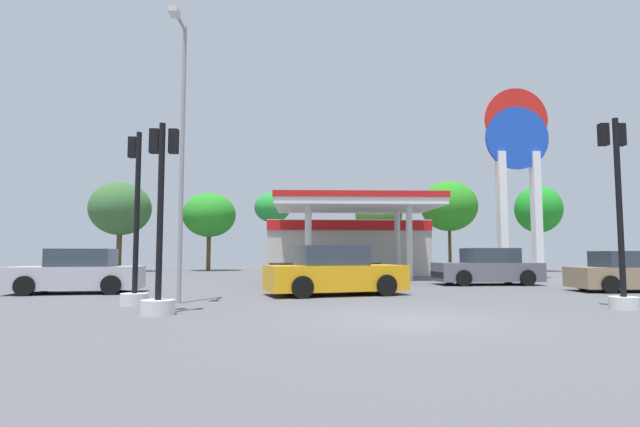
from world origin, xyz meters
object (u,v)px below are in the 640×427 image
at_px(car_0, 629,273).
at_px(car_3, 487,268).
at_px(tree_3, 379,214).
at_px(tree_1, 209,215).
at_px(tree_5, 538,209).
at_px(traffic_signal_2, 160,249).
at_px(tree_0, 120,209).
at_px(car_4, 335,273).
at_px(traffic_signal_1, 135,254).
at_px(tree_2, 273,208).
at_px(corner_streetlamp, 181,135).
at_px(tree_4, 449,206).
at_px(station_pole_sign, 518,160).
at_px(car_2, 78,273).
at_px(car_1, 325,269).
at_px(traffic_signal_0, 620,235).

height_order(car_0, car_3, car_3).
bearing_deg(tree_3, tree_1, 175.84).
xyz_separation_m(tree_3, tree_5, (12.17, -1.47, 0.27)).
bearing_deg(traffic_signal_2, tree_3, 71.23).
bearing_deg(tree_0, car_4, -55.15).
height_order(car_4, traffic_signal_1, traffic_signal_1).
height_order(traffic_signal_2, tree_2, tree_2).
xyz_separation_m(tree_1, corner_streetlamp, (4.02, -26.05, 0.23)).
bearing_deg(tree_4, tree_0, -176.29).
relative_size(station_pole_sign, tree_1, 1.66).
xyz_separation_m(car_4, corner_streetlamp, (-4.48, -2.71, 3.93)).
bearing_deg(car_2, car_1, 23.68).
height_order(car_2, tree_1, tree_1).
distance_m(car_1, tree_0, 22.35).
bearing_deg(traffic_signal_1, car_3, 32.78).
distance_m(traffic_signal_1, traffic_signal_2, 2.40).
distance_m(car_0, tree_0, 32.77).
bearing_deg(tree_3, corner_streetlamp, -110.73).
bearing_deg(corner_streetlamp, tree_4, 59.14).
xyz_separation_m(car_0, car_2, (-19.52, 0.01, 0.03)).
distance_m(car_2, traffic_signal_1, 5.25).
xyz_separation_m(station_pole_sign, tree_5, (6.65, 11.45, -1.63)).
xyz_separation_m(station_pole_sign, tree_1, (-19.03, 13.90, -1.95)).
height_order(traffic_signal_0, tree_3, tree_3).
bearing_deg(car_1, traffic_signal_0, -53.19).
distance_m(car_3, tree_3, 17.78).
height_order(car_1, tree_2, tree_2).
distance_m(car_0, traffic_signal_2, 16.23).
xyz_separation_m(tree_3, corner_streetlamp, (-9.49, -25.07, 0.19)).
bearing_deg(car_3, traffic_signal_1, -147.22).
height_order(car_4, tree_1, tree_1).
xyz_separation_m(car_4, traffic_signal_1, (-5.55, -3.02, 0.61)).
distance_m(car_3, traffic_signal_2, 15.27).
bearing_deg(tree_0, traffic_signal_2, -68.30).
relative_size(car_2, traffic_signal_0, 0.94).
bearing_deg(car_0, corner_streetlamp, -166.17).
relative_size(car_1, tree_1, 0.77).
xyz_separation_m(traffic_signal_0, traffic_signal_1, (-12.39, 1.37, -0.49)).
bearing_deg(car_3, car_2, -165.65).
height_order(car_2, tree_4, tree_4).
xyz_separation_m(car_3, tree_3, (-2.05, 17.26, 3.76)).
relative_size(traffic_signal_2, tree_3, 0.68).
bearing_deg(station_pole_sign, tree_3, 113.13).
xyz_separation_m(car_1, tree_1, (-8.42, 18.47, 3.71)).
bearing_deg(tree_5, car_1, -137.15).
bearing_deg(car_4, tree_2, 98.61).
xyz_separation_m(traffic_signal_2, tree_2, (0.93, 27.41, 3.47)).
bearing_deg(tree_5, traffic_signal_0, -112.24).
distance_m(car_1, tree_1, 20.64).
relative_size(car_2, car_3, 0.99).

